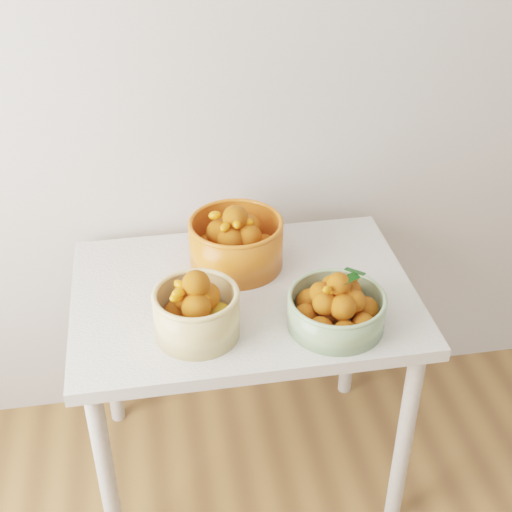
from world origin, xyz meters
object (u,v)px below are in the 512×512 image
object	(u,v)px
bowl_green	(336,308)
bowl_orange	(236,242)
table	(244,316)
bowl_cream	(197,311)

from	to	relation	value
bowl_green	bowl_orange	distance (m)	0.41
table	bowl_orange	bearing A→B (deg)	90.04
table	bowl_green	size ratio (longest dim) A/B	2.94
table	bowl_orange	size ratio (longest dim) A/B	3.29
table	bowl_green	world-z (taller)	bowl_green
table	bowl_orange	xyz separation A→B (m)	(-0.00, 0.14, 0.18)
table	bowl_cream	world-z (taller)	bowl_cream
bowl_orange	table	bearing A→B (deg)	-89.96
table	bowl_green	xyz separation A→B (m)	(0.23, -0.20, 0.16)
table	bowl_cream	xyz separation A→B (m)	(-0.15, -0.17, 0.17)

